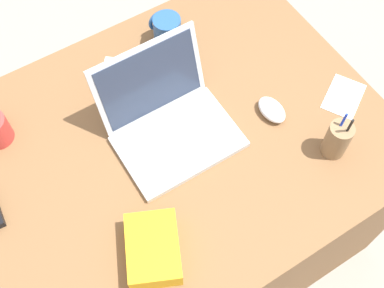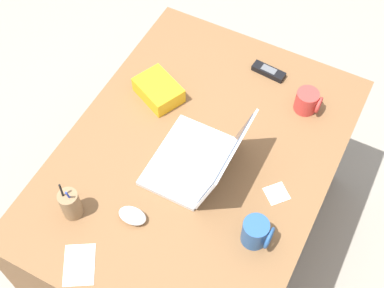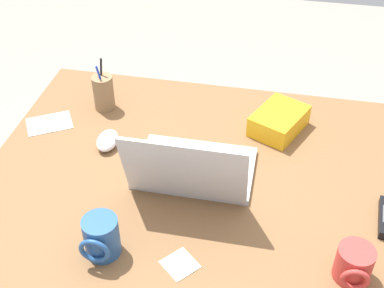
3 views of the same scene
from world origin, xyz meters
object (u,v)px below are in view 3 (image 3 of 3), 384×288
pen_holder (103,92)px  snack_bag (279,121)px  laptop (192,169)px  coffee_mug_white (354,265)px  coffee_mug_tall (101,238)px  computer_mouse (108,140)px

pen_holder → snack_bag: pen_holder is taller
laptop → coffee_mug_white: size_ratio=3.40×
coffee_mug_white → coffee_mug_tall: (0.59, 0.04, 0.01)m
computer_mouse → coffee_mug_tall: coffee_mug_tall is taller
coffee_mug_tall → coffee_mug_white: bearing=-175.7°
laptop → pen_holder: 0.47m
pen_holder → coffee_mug_tall: bearing=108.2°
coffee_mug_white → pen_holder: 0.95m
laptop → coffee_mug_white: bearing=150.3°
laptop → pen_holder: (0.36, -0.30, 0.01)m
coffee_mug_tall → pen_holder: (0.19, -0.59, 0.01)m
pen_holder → coffee_mug_white: bearing=145.3°
laptop → snack_bag: 0.36m
coffee_mug_white → pen_holder: (0.78, -0.54, 0.02)m
laptop → computer_mouse: bearing=-20.9°
computer_mouse → coffee_mug_white: bearing=151.5°
coffee_mug_tall → snack_bag: (-0.38, -0.58, -0.02)m
coffee_mug_white → pen_holder: bearing=-34.7°
coffee_mug_tall → snack_bag: 0.69m
computer_mouse → pen_holder: size_ratio=0.56×
laptop → snack_bag: bearing=-127.1°
coffee_mug_white → snack_bag: 0.57m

